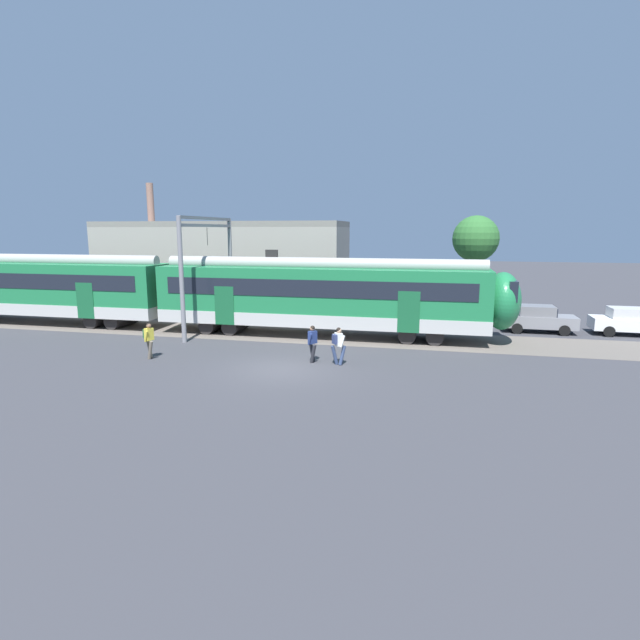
% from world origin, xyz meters
% --- Properties ---
extents(ground_plane, '(160.00, 160.00, 0.00)m').
position_xyz_m(ground_plane, '(0.00, 0.00, 0.00)').
color(ground_plane, '#38383D').
extents(track_bed, '(80.00, 4.40, 0.01)m').
position_xyz_m(track_bed, '(-11.01, 7.01, 0.01)').
color(track_bed, '#605951').
rests_on(track_bed, ground).
extents(commuter_train, '(38.05, 3.07, 4.73)m').
position_xyz_m(commuter_train, '(-8.53, 7.00, 2.25)').
color(commuter_train, '#B7B7B2').
rests_on(commuter_train, ground).
extents(pedestrian_yellow, '(0.58, 0.64, 1.67)m').
position_xyz_m(pedestrian_yellow, '(-6.44, 0.37, 0.99)').
color(pedestrian_yellow, '#6B6051').
rests_on(pedestrian_yellow, ground).
extents(pedestrian_navy, '(0.50, 0.67, 1.67)m').
position_xyz_m(pedestrian_navy, '(0.97, 1.40, 0.96)').
color(pedestrian_navy, '#28282D').
rests_on(pedestrian_navy, ground).
extents(pedestrian_white, '(0.70, 0.51, 1.67)m').
position_xyz_m(pedestrian_white, '(2.16, 1.22, 0.99)').
color(pedestrian_white, navy).
rests_on(pedestrian_white, ground).
extents(parked_car_grey, '(4.03, 1.81, 1.54)m').
position_xyz_m(parked_car_grey, '(12.04, 10.78, 0.78)').
color(parked_car_grey, gray).
rests_on(parked_car_grey, ground).
extents(parked_car_white, '(4.04, 1.83, 1.54)m').
position_xyz_m(parked_car_white, '(16.86, 10.99, 0.78)').
color(parked_car_white, silver).
rests_on(parked_car_white, ground).
extents(catenary_gantry, '(0.24, 6.64, 6.53)m').
position_xyz_m(catenary_gantry, '(-6.53, 7.01, 4.31)').
color(catenary_gantry, gray).
rests_on(catenary_gantry, ground).
extents(background_building, '(18.12, 5.00, 9.20)m').
position_xyz_m(background_building, '(-9.09, 14.50, 3.21)').
color(background_building, gray).
rests_on(background_building, ground).
extents(street_tree_right, '(3.06, 3.06, 6.77)m').
position_xyz_m(street_tree_right, '(8.74, 15.68, 5.19)').
color(street_tree_right, brown).
rests_on(street_tree_right, ground).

